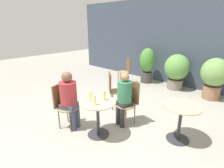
# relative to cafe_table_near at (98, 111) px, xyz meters

# --- Properties ---
(ground_plane) EXTENTS (20.00, 20.00, 0.00)m
(ground_plane) POSITION_rel_cafe_table_near_xyz_m (-0.02, 0.05, -0.52)
(ground_plane) COLOR #9E998E
(storefront_wall) EXTENTS (10.00, 0.06, 3.00)m
(storefront_wall) POSITION_rel_cafe_table_near_xyz_m (-0.02, 4.03, 0.98)
(storefront_wall) COLOR #3D4756
(storefront_wall) RESTS_ON ground_plane
(cafe_table_near) EXTENTS (0.69, 0.69, 0.71)m
(cafe_table_near) POSITION_rel_cafe_table_near_xyz_m (0.00, 0.00, 0.00)
(cafe_table_near) COLOR #2D2D33
(cafe_table_near) RESTS_ON ground_plane
(cafe_table_far) EXTENTS (0.69, 0.69, 0.71)m
(cafe_table_far) POSITION_rel_cafe_table_near_xyz_m (1.23, 0.92, 0.00)
(cafe_table_far) COLOR #2D2D33
(cafe_table_far) RESTS_ON ground_plane
(bistro_chair_0) EXTENTS (0.44, 0.46, 0.94)m
(bistro_chair_0) POSITION_rel_cafe_table_near_xyz_m (0.15, 0.79, 0.04)
(bistro_chair_0) COLOR #997F56
(bistro_chair_0) RESTS_ON ground_plane
(bistro_chair_1) EXTENTS (0.48, 0.46, 0.94)m
(bistro_chair_1) POSITION_rel_cafe_table_near_xyz_m (-0.76, -0.26, 0.04)
(bistro_chair_1) COLOR #997F56
(bistro_chair_1) RESTS_ON ground_plane
(bistro_chair_2) EXTENTS (0.50, 0.50, 0.94)m
(bistro_chair_2) POSITION_rel_cafe_table_near_xyz_m (-0.59, 1.09, 0.04)
(bistro_chair_2) COLOR #997F56
(bistro_chair_2) RESTS_ON ground_plane
(bistro_chair_3) EXTENTS (0.49, 0.50, 0.94)m
(bistro_chair_3) POSITION_rel_cafe_table_near_xyz_m (-1.57, 2.84, 0.04)
(bistro_chair_3) COLOR #997F56
(bistro_chair_3) RESTS_ON ground_plane
(seated_person_0) EXTENTS (0.31, 0.34, 1.16)m
(seated_person_0) POSITION_rel_cafe_table_near_xyz_m (0.12, 0.64, 0.18)
(seated_person_0) COLOR #2D2D33
(seated_person_0) RESTS_ON ground_plane
(seated_person_1) EXTENTS (0.40, 0.38, 1.22)m
(seated_person_1) POSITION_rel_cafe_table_near_xyz_m (-0.61, -0.21, 0.21)
(seated_person_1) COLOR #42475B
(seated_person_1) RESTS_ON ground_plane
(beer_glass_0) EXTENTS (0.06, 0.06, 0.19)m
(beer_glass_0) POSITION_rel_cafe_table_near_xyz_m (0.06, -0.12, 0.29)
(beer_glass_0) COLOR beige
(beer_glass_0) RESTS_ON cafe_table_near
(beer_glass_1) EXTENTS (0.06, 0.06, 0.19)m
(beer_glass_1) POSITION_rel_cafe_table_near_xyz_m (0.04, 0.13, 0.30)
(beer_glass_1) COLOR beige
(beer_glass_1) RESTS_ON cafe_table_near
(beer_glass_2) EXTENTS (0.06, 0.06, 0.19)m
(beer_glass_2) POSITION_rel_cafe_table_near_xyz_m (-0.12, -0.07, 0.29)
(beer_glass_2) COLOR beige
(beer_glass_2) RESTS_ON cafe_table_near
(potted_plant_0) EXTENTS (0.57, 0.57, 1.28)m
(potted_plant_0) POSITION_rel_cafe_table_near_xyz_m (-1.12, 3.52, 0.20)
(potted_plant_0) COLOR #47423D
(potted_plant_0) RESTS_ON ground_plane
(potted_plant_1) EXTENTS (0.80, 0.80, 1.17)m
(potted_plant_1) POSITION_rel_cafe_table_near_xyz_m (-0.02, 3.58, 0.15)
(potted_plant_1) COLOR slate
(potted_plant_1) RESTS_ON ground_plane
(potted_plant_2) EXTENTS (0.75, 0.75, 1.21)m
(potted_plant_2) POSITION_rel_cafe_table_near_xyz_m (1.13, 3.48, 0.19)
(potted_plant_2) COLOR #93664C
(potted_plant_2) RESTS_ON ground_plane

